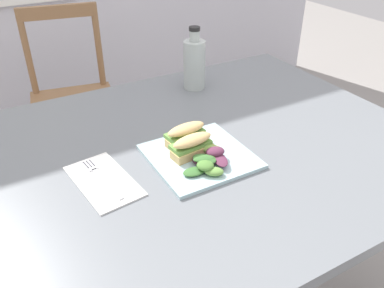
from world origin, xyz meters
name	(u,v)px	position (x,y,z in m)	size (l,w,h in m)	color
dining_table	(208,178)	(-0.09, 0.05, 0.62)	(1.16, 0.96, 0.74)	slate
chair_wooden_far	(73,99)	(-0.22, 1.11, 0.45)	(0.46, 0.46, 0.87)	#8E6642
plate_lunch	(200,156)	(-0.16, -0.01, 0.74)	(0.25, 0.25, 0.01)	silver
sandwich_half_front	(192,145)	(-0.17, 0.00, 0.78)	(0.11, 0.06, 0.06)	#DBB270
sandwich_half_back	(186,134)	(-0.16, 0.06, 0.78)	(0.11, 0.06, 0.06)	#DBB270
salad_mixed_greens	(208,159)	(-0.16, -0.05, 0.76)	(0.14, 0.13, 0.03)	#4C2338
napkin_folded	(103,181)	(-0.40, 0.02, 0.74)	(0.12, 0.21, 0.00)	white
fork_on_napkin	(100,176)	(-0.40, 0.04, 0.75)	(0.04, 0.19, 0.00)	silver
bottle_cold_brew	(194,66)	(0.05, 0.38, 0.82)	(0.07, 0.07, 0.21)	black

